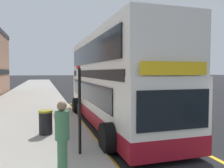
{
  "coord_description": "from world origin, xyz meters",
  "views": [
    {
      "loc": [
        -5.81,
        -3.83,
        2.63
      ],
      "look_at": [
        -2.03,
        8.61,
        1.92
      ],
      "focal_mm": 36.37,
      "sensor_mm": 36.0,
      "label": 1
    }
  ],
  "objects_px": {
    "parked_car_maroon_ahead": "(95,80)",
    "pedestrian_further_back": "(62,135)",
    "parked_car_white_far": "(122,87)",
    "parked_car_silver_kerbside": "(87,79)",
    "bus_stop_sign": "(79,102)",
    "double_decker_bus": "(113,83)",
    "litter_bin": "(46,122)"
  },
  "relations": [
    {
      "from": "litter_bin",
      "to": "parked_car_white_far",
      "type": "bearing_deg",
      "value": 60.93
    },
    {
      "from": "parked_car_silver_kerbside",
      "to": "double_decker_bus",
      "type": "bearing_deg",
      "value": -100.62
    },
    {
      "from": "double_decker_bus",
      "to": "litter_bin",
      "type": "bearing_deg",
      "value": -153.99
    },
    {
      "from": "double_decker_bus",
      "to": "parked_car_silver_kerbside",
      "type": "distance_m",
      "value": 45.1
    },
    {
      "from": "bus_stop_sign",
      "to": "parked_car_maroon_ahead",
      "type": "xyz_separation_m",
      "value": [
        9.33,
        39.28,
        -0.91
      ]
    },
    {
      "from": "bus_stop_sign",
      "to": "parked_car_silver_kerbside",
      "type": "relative_size",
      "value": 0.64
    },
    {
      "from": "parked_car_white_far",
      "to": "parked_car_silver_kerbside",
      "type": "distance_m",
      "value": 30.48
    },
    {
      "from": "pedestrian_further_back",
      "to": "parked_car_white_far",
      "type": "bearing_deg",
      "value": 66.8
    },
    {
      "from": "parked_car_maroon_ahead",
      "to": "parked_car_white_far",
      "type": "bearing_deg",
      "value": -93.83
    },
    {
      "from": "parked_car_white_far",
      "to": "parked_car_silver_kerbside",
      "type": "xyz_separation_m",
      "value": [
        1.54,
        30.44,
        0.0
      ]
    },
    {
      "from": "litter_bin",
      "to": "parked_car_maroon_ahead",
      "type": "bearing_deg",
      "value": 74.37
    },
    {
      "from": "double_decker_bus",
      "to": "parked_car_white_far",
      "type": "height_order",
      "value": "double_decker_bus"
    },
    {
      "from": "litter_bin",
      "to": "pedestrian_further_back",
      "type": "bearing_deg",
      "value": -84.9
    },
    {
      "from": "double_decker_bus",
      "to": "bus_stop_sign",
      "type": "distance_m",
      "value": 4.72
    },
    {
      "from": "parked_car_white_far",
      "to": "pedestrian_further_back",
      "type": "bearing_deg",
      "value": -115.82
    },
    {
      "from": "bus_stop_sign",
      "to": "pedestrian_further_back",
      "type": "height_order",
      "value": "bus_stop_sign"
    },
    {
      "from": "double_decker_bus",
      "to": "pedestrian_further_back",
      "type": "xyz_separation_m",
      "value": [
        -2.95,
        -5.47,
        -0.94
      ]
    },
    {
      "from": "parked_car_silver_kerbside",
      "to": "litter_bin",
      "type": "bearing_deg",
      "value": -104.26
    },
    {
      "from": "bus_stop_sign",
      "to": "parked_car_silver_kerbside",
      "type": "xyz_separation_m",
      "value": [
        9.31,
        48.64,
        -0.91
      ]
    },
    {
      "from": "parked_car_maroon_ahead",
      "to": "pedestrian_further_back",
      "type": "relative_size",
      "value": 2.34
    },
    {
      "from": "parked_car_maroon_ahead",
      "to": "double_decker_bus",
      "type": "bearing_deg",
      "value": -100.86
    },
    {
      "from": "bus_stop_sign",
      "to": "parked_car_maroon_ahead",
      "type": "height_order",
      "value": "bus_stop_sign"
    },
    {
      "from": "parked_car_maroon_ahead",
      "to": "parked_car_silver_kerbside",
      "type": "height_order",
      "value": "same"
    },
    {
      "from": "parked_car_white_far",
      "to": "parked_car_silver_kerbside",
      "type": "relative_size",
      "value": 1.0
    },
    {
      "from": "bus_stop_sign",
      "to": "parked_car_white_far",
      "type": "bearing_deg",
      "value": 66.89
    },
    {
      "from": "double_decker_bus",
      "to": "litter_bin",
      "type": "xyz_separation_m",
      "value": [
        -3.29,
        -1.61,
        -1.44
      ]
    },
    {
      "from": "parked_car_white_far",
      "to": "litter_bin",
      "type": "relative_size",
      "value": 4.4
    },
    {
      "from": "parked_car_maroon_ahead",
      "to": "parked_car_silver_kerbside",
      "type": "bearing_deg",
      "value": 90.51
    },
    {
      "from": "bus_stop_sign",
      "to": "parked_car_maroon_ahead",
      "type": "relative_size",
      "value": 0.64
    },
    {
      "from": "parked_car_silver_kerbside",
      "to": "parked_car_white_far",
      "type": "bearing_deg",
      "value": -94.61
    },
    {
      "from": "litter_bin",
      "to": "parked_car_silver_kerbside",
      "type": "bearing_deg",
      "value": 77.45
    },
    {
      "from": "parked_car_white_far",
      "to": "parked_car_maroon_ahead",
      "type": "bearing_deg",
      "value": 83.15
    }
  ]
}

